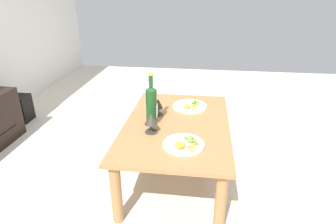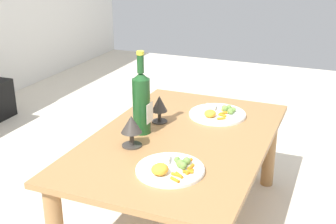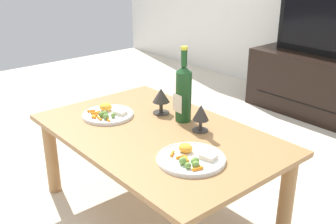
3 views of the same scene
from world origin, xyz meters
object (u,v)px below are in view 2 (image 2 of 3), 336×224
dining_table (181,152)px  wine_bottle (141,101)px  goblet_left (131,126)px  dinner_plate_right (218,113)px  dinner_plate_left (170,169)px  goblet_right (159,105)px

dining_table → wine_bottle: 0.30m
wine_bottle → goblet_left: size_ratio=2.75×
wine_bottle → dinner_plate_right: 0.45m
goblet_left → dinner_plate_left: goblet_left is taller
dining_table → goblet_right: (0.13, 0.16, 0.16)m
dining_table → dinner_plate_right: size_ratio=4.19×
dining_table → dinner_plate_left: dinner_plate_left is taller
dining_table → dinner_plate_left: size_ratio=4.52×
dining_table → wine_bottle: size_ratio=3.15×
goblet_right → dinner_plate_left: 0.51m
goblet_left → goblet_right: size_ratio=1.03×
dinner_plate_left → dinner_plate_right: bearing=-0.0°
goblet_right → dinner_plate_left: goblet_right is taller
goblet_left → dinner_plate_left: (-0.15, -0.24, -0.08)m
dinner_plate_left → wine_bottle: bearing=41.3°
wine_bottle → goblet_right: 0.16m
wine_bottle → goblet_right: bearing=-8.9°
wine_bottle → dinner_plate_right: bearing=-37.9°
wine_bottle → dining_table: bearing=-83.8°
goblet_right → dinner_plate_right: bearing=-51.7°
wine_bottle → goblet_right: wine_bottle is taller
wine_bottle → goblet_left: (-0.15, -0.02, -0.06)m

